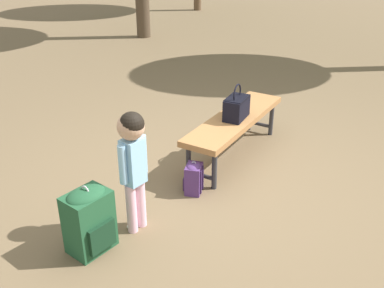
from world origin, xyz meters
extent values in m
plane|color=brown|center=(0.00, 0.00, 0.00)|extent=(40.00, 40.00, 0.00)
cube|color=#9E6B3D|center=(-0.65, -0.17, 0.42)|extent=(1.61, 0.44, 0.06)
cylinder|color=#2D2D33|center=(0.04, -0.01, 0.20)|extent=(0.05, 0.05, 0.39)
cylinder|color=#2D2D33|center=(0.05, -0.29, 0.20)|extent=(0.05, 0.05, 0.39)
cylinder|color=#2D2D33|center=(-1.36, -0.05, 0.20)|extent=(0.05, 0.05, 0.39)
cylinder|color=#2D2D33|center=(-1.35, -0.33, 0.20)|extent=(0.05, 0.05, 0.39)
cylinder|color=#2D2D33|center=(0.05, -0.15, 0.10)|extent=(0.05, 0.28, 0.04)
cylinder|color=#2D2D33|center=(-1.35, -0.19, 0.10)|extent=(0.05, 0.28, 0.04)
cube|color=black|center=(-0.62, -0.14, 0.56)|extent=(0.34, 0.22, 0.22)
cube|color=black|center=(-0.62, -0.14, 0.67)|extent=(0.31, 0.22, 0.02)
torus|color=black|center=(-0.62, -0.14, 0.72)|extent=(0.20, 0.04, 0.20)
cylinder|color=#E5B2C6|center=(0.96, -0.24, 0.22)|extent=(0.08, 0.08, 0.43)
cylinder|color=#E5B2C6|center=(0.86, -0.23, 0.22)|extent=(0.08, 0.08, 0.43)
ellipsoid|color=white|center=(0.96, -0.26, 0.02)|extent=(0.06, 0.09, 0.04)
ellipsoid|color=white|center=(0.86, -0.25, 0.02)|extent=(0.06, 0.09, 0.04)
cube|color=#8CBFE5|center=(0.91, -0.24, 0.62)|extent=(0.17, 0.15, 0.37)
cylinder|color=#8CBFE5|center=(1.02, -0.25, 0.64)|extent=(0.06, 0.06, 0.32)
cylinder|color=#8CBFE5|center=(0.80, -0.22, 0.64)|extent=(0.06, 0.06, 0.32)
sphere|color=tan|center=(0.91, -0.24, 0.91)|extent=(0.21, 0.21, 0.21)
sphere|color=black|center=(0.91, -0.23, 0.93)|extent=(0.19, 0.19, 0.19)
cube|color=#1E4C2D|center=(1.29, -0.37, 0.24)|extent=(0.36, 0.28, 0.48)
ellipsoid|color=#1E4C2D|center=(1.29, -0.37, 0.47)|extent=(0.34, 0.26, 0.11)
cube|color=#13311D|center=(1.31, -0.23, 0.17)|extent=(0.23, 0.06, 0.22)
cube|color=#13311D|center=(1.20, -0.49, 0.24)|extent=(0.06, 0.03, 0.41)
cube|color=#13311D|center=(1.35, -0.51, 0.24)|extent=(0.06, 0.03, 0.41)
torus|color=#B2B2B7|center=(1.29, -0.37, 0.52)|extent=(0.02, 0.08, 0.08)
cube|color=#4C2D66|center=(0.20, -0.14, 0.14)|extent=(0.23, 0.20, 0.28)
ellipsoid|color=#4C2D66|center=(0.20, -0.14, 0.27)|extent=(0.21, 0.19, 0.06)
cube|color=#311D42|center=(0.22, -0.21, 0.10)|extent=(0.13, 0.06, 0.12)
cube|color=#311D42|center=(0.21, -0.05, 0.14)|extent=(0.03, 0.02, 0.24)
cube|color=#311D42|center=(0.13, -0.08, 0.14)|extent=(0.03, 0.02, 0.24)
torus|color=#B2B2B7|center=(0.20, -0.14, 0.30)|extent=(0.02, 0.05, 0.05)
camera|label=1|loc=(3.16, 1.73, 2.23)|focal=41.41mm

